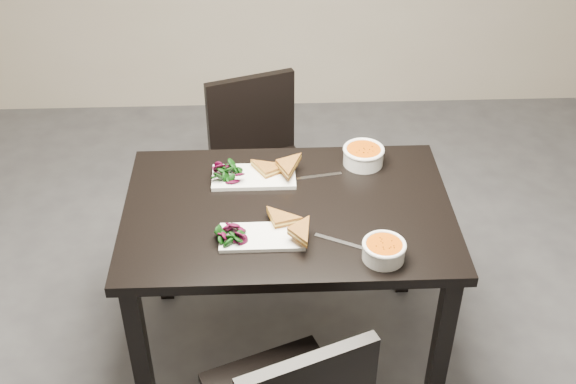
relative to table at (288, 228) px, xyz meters
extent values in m
cube|color=black|center=(0.00, 0.00, 0.08)|extent=(1.20, 0.80, 0.04)
cube|color=black|center=(-0.54, -0.34, -0.30)|extent=(0.06, 0.06, 0.71)
cube|color=black|center=(0.54, -0.34, -0.30)|extent=(0.06, 0.06, 0.71)
cube|color=black|center=(-0.54, 0.34, -0.30)|extent=(0.06, 0.06, 0.71)
cube|color=black|center=(0.54, 0.34, -0.30)|extent=(0.06, 0.06, 0.71)
cube|color=black|center=(-0.08, 0.66, -0.22)|extent=(0.53, 0.53, 0.04)
cube|color=black|center=(-0.19, 0.43, -0.45)|extent=(0.05, 0.05, 0.41)
cube|color=black|center=(0.15, 0.55, -0.45)|extent=(0.05, 0.05, 0.41)
cube|color=black|center=(-0.31, 0.77, -0.45)|extent=(0.05, 0.05, 0.41)
cube|color=black|center=(0.03, 0.89, -0.45)|extent=(0.05, 0.05, 0.41)
cube|color=black|center=(-0.14, 0.84, 0.00)|extent=(0.41, 0.18, 0.40)
cube|color=white|center=(-0.10, -0.17, 0.11)|extent=(0.29, 0.15, 0.01)
cylinder|color=white|center=(0.31, -0.29, 0.13)|extent=(0.14, 0.14, 0.05)
cylinder|color=#CC5709|center=(0.31, -0.29, 0.15)|extent=(0.12, 0.12, 0.02)
torus|color=white|center=(0.31, -0.29, 0.16)|extent=(0.15, 0.15, 0.01)
cube|color=silver|center=(0.17, -0.20, 0.10)|extent=(0.17, 0.10, 0.00)
cube|color=white|center=(-0.12, 0.19, 0.11)|extent=(0.32, 0.16, 0.02)
cylinder|color=white|center=(0.31, 0.28, 0.13)|extent=(0.16, 0.16, 0.06)
cylinder|color=#CC5709|center=(0.31, 0.28, 0.16)|extent=(0.14, 0.14, 0.02)
torus|color=white|center=(0.31, 0.28, 0.16)|extent=(0.16, 0.16, 0.02)
cube|color=silver|center=(0.13, 0.19, 0.10)|extent=(0.18, 0.05, 0.00)
camera|label=1|loc=(-0.09, -2.08, 1.70)|focal=44.93mm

